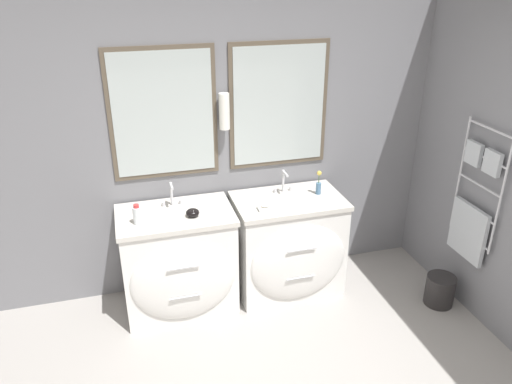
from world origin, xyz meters
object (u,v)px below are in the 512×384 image
at_px(amenity_bowl, 193,213).
at_px(flower_vase, 319,185).
at_px(waste_bin, 440,290).
at_px(toiletry_bottle, 137,215).
at_px(vanity_right, 289,246).
at_px(vanity_left, 179,262).

height_order(amenity_bowl, flower_vase, flower_vase).
xyz_separation_m(flower_vase, waste_bin, (0.90, -0.62, -0.82)).
height_order(toiletry_bottle, flower_vase, flower_vase).
distance_m(vanity_right, flower_vase, 0.59).
xyz_separation_m(vanity_right, flower_vase, (0.27, 0.06, 0.52)).
bearing_deg(waste_bin, flower_vase, 145.64).
bearing_deg(flower_vase, vanity_left, -177.05).
distance_m(vanity_left, toiletry_bottle, 0.58).
distance_m(toiletry_bottle, flower_vase, 1.51).
xyz_separation_m(vanity_left, vanity_right, (0.95, 0.00, 0.00)).
bearing_deg(amenity_bowl, vanity_left, 156.93).
bearing_deg(toiletry_bottle, amenity_bowl, 0.57).
bearing_deg(amenity_bowl, flower_vase, 6.13).
bearing_deg(vanity_left, vanity_right, 0.00).
height_order(toiletry_bottle, waste_bin, toiletry_bottle).
bearing_deg(vanity_right, amenity_bowl, -176.20).
xyz_separation_m(vanity_right, toiletry_bottle, (-1.23, -0.06, 0.51)).
xyz_separation_m(vanity_left, flower_vase, (1.22, 0.06, 0.52)).
bearing_deg(vanity_left, toiletry_bottle, -168.54).
xyz_separation_m(toiletry_bottle, flower_vase, (1.51, 0.12, 0.01)).
bearing_deg(vanity_left, amenity_bowl, -23.07).
bearing_deg(flower_vase, amenity_bowl, -173.87).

